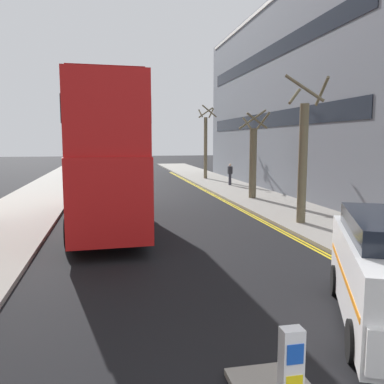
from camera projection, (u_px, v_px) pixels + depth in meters
The scene contains 11 objects.
sidewalk_right at pixel (292, 211), 19.74m from camera, with size 4.00×80.00×0.14m, color gray.
sidewalk_left at pixel (8, 222), 17.18m from camera, with size 4.00×80.00×0.14m, color gray.
kerb_line_outer at pixel (267, 222), 17.40m from camera, with size 0.10×56.00×0.01m, color yellow.
kerb_line_inner at pixel (263, 222), 17.36m from camera, with size 0.10×56.00×0.01m, color yellow.
keep_left_bollard at pixel (291, 374), 5.06m from camera, with size 0.36×0.28×1.11m.
double_decker_bus_away at pixel (103, 152), 16.39m from camera, with size 3.13×10.90×5.64m.
pedestrian_far at pixel (230, 174), 30.55m from camera, with size 0.34×0.22×1.62m.
street_tree_near at pixel (253, 159), 23.61m from camera, with size 1.67×1.74×5.21m.
street_tree_mid at pixel (206, 143), 35.65m from camera, with size 1.46×1.73×6.40m.
street_tree_far at pixel (303, 158), 16.35m from camera, with size 1.89×1.75×5.91m.
townhouse_terrace_right at pixel (328, 100), 29.33m from camera, with size 10.08×28.00×12.90m.
Camera 1 is at (-2.16, -2.10, 3.52)m, focal length 37.70 mm.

